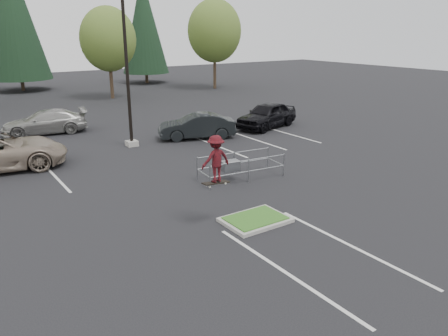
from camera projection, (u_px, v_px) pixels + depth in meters
ground at (255, 222)px, 15.09m from camera, size 120.00×120.00×0.00m
grass_median at (255, 220)px, 15.06m from camera, size 2.20×1.60×0.16m
stall_lines at (146, 181)px, 19.11m from camera, size 22.62×17.60×0.01m
light_pole at (127, 64)px, 23.42m from camera, size 0.70×0.60×10.12m
decid_c at (108, 41)px, 40.20m from camera, size 5.12×5.12×8.38m
decid_d at (214, 33)px, 46.81m from camera, size 5.76×5.76×9.43m
conif_b at (13, 13)px, 44.62m from camera, size 6.38×6.38×14.50m
conif_c at (144, 24)px, 51.61m from camera, size 5.50×5.50×12.50m
cart_corral at (233, 165)px, 19.09m from camera, size 3.85×1.74×1.06m
skateboarder at (216, 159)px, 14.24m from camera, size 1.05×0.60×1.70m
car_r_charc at (197, 126)px, 26.33m from camera, size 4.85×3.13×1.51m
car_r_black at (267, 115)px, 29.24m from camera, size 5.31×3.28×1.69m
car_far_silver at (45, 122)px, 27.57m from camera, size 5.38×2.90×1.48m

